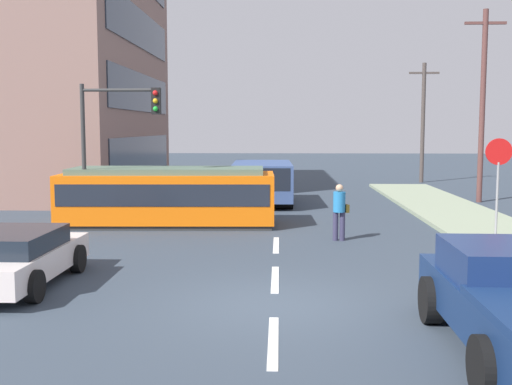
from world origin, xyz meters
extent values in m
plane|color=#333E4B|center=(0.00, 10.00, 0.00)|extent=(120.00, 120.00, 0.00)
cube|color=silver|center=(0.00, -2.00, 0.01)|extent=(0.16, 2.40, 0.01)
cube|color=silver|center=(0.00, 2.00, 0.01)|extent=(0.16, 2.40, 0.01)
cube|color=silver|center=(0.00, 6.00, 0.01)|extent=(0.16, 2.40, 0.01)
cube|color=silver|center=(0.00, 15.51, 0.01)|extent=(0.16, 2.40, 0.01)
cube|color=silver|center=(0.00, 21.51, 0.01)|extent=(0.16, 2.40, 0.01)
cube|color=#8C695F|center=(-14.10, 20.65, 6.40)|extent=(14.16, 15.27, 12.80)
cube|color=#2D3847|center=(-6.99, 20.65, 1.92)|extent=(0.06, 12.98, 1.92)
cube|color=#2D3847|center=(-6.99, 20.65, 5.12)|extent=(0.06, 12.98, 1.92)
cube|color=#2D3847|center=(-6.99, 20.65, 8.32)|extent=(0.06, 12.98, 1.92)
cube|color=orange|center=(-3.71, 9.51, 0.96)|extent=(7.27, 2.74, 1.62)
cube|color=#2D2D2D|center=(-3.71, 9.51, 0.07)|extent=(7.12, 2.61, 0.15)
cube|color=#4F6755|center=(-3.71, 9.51, 1.87)|extent=(6.54, 2.34, 0.20)
cube|color=#1E232D|center=(-3.71, 9.51, 1.16)|extent=(6.98, 2.77, 0.71)
cube|color=#3A5287|center=(-0.66, 15.50, 1.05)|extent=(2.62, 5.10, 1.51)
cube|color=black|center=(-0.60, 13.03, 1.28)|extent=(2.25, 0.17, 0.91)
cube|color=black|center=(-0.66, 15.50, 1.33)|extent=(2.64, 4.34, 0.60)
cylinder|color=black|center=(-0.62, 13.89, 0.45)|extent=(2.57, 0.96, 0.90)
cylinder|color=black|center=(-0.70, 17.12, 0.45)|extent=(2.57, 0.96, 0.90)
cylinder|color=#32304C|center=(1.75, 6.81, 0.42)|extent=(0.16, 0.16, 0.85)
cylinder|color=#32304C|center=(1.95, 6.81, 0.42)|extent=(0.16, 0.16, 0.85)
cylinder|color=#2373B2|center=(1.85, 6.81, 1.15)|extent=(0.36, 0.36, 0.60)
sphere|color=tan|center=(1.85, 6.81, 1.56)|extent=(0.22, 0.22, 0.22)
cube|color=#504117|center=(2.07, 6.86, 0.95)|extent=(0.16, 0.22, 0.24)
cylinder|color=black|center=(2.67, -0.96, 0.40)|extent=(0.29, 0.80, 0.80)
cylinder|color=black|center=(2.62, -3.96, 0.40)|extent=(0.29, 0.80, 0.80)
cube|color=silver|center=(-5.42, 1.24, 0.52)|extent=(1.74, 4.21, 0.55)
cube|color=black|center=(-5.42, 1.09, 0.99)|extent=(1.60, 2.32, 0.40)
cylinder|color=black|center=(-6.28, 2.50, 0.32)|extent=(0.22, 0.64, 0.64)
cylinder|color=black|center=(-4.55, 2.50, 0.32)|extent=(0.22, 0.64, 0.64)
cylinder|color=black|center=(-4.56, -0.03, 0.32)|extent=(0.22, 0.64, 0.64)
cylinder|color=gray|center=(6.34, 6.57, 1.24)|extent=(0.07, 0.07, 2.20)
cylinder|color=red|center=(6.34, 6.57, 2.64)|extent=(0.76, 0.04, 0.76)
cylinder|color=#333333|center=(-6.25, 8.48, 2.36)|extent=(0.14, 0.14, 4.72)
cylinder|color=#333333|center=(-5.05, 8.48, 4.52)|extent=(2.39, 0.10, 0.10)
cube|color=black|center=(-3.86, 8.48, 4.17)|extent=(0.28, 0.24, 0.84)
sphere|color=red|center=(-3.86, 8.35, 4.42)|extent=(0.16, 0.16, 0.16)
sphere|color=gold|center=(-3.86, 8.35, 4.17)|extent=(0.16, 0.16, 0.16)
sphere|color=green|center=(-3.86, 8.35, 3.92)|extent=(0.16, 0.16, 0.16)
cylinder|color=brown|center=(9.04, 16.63, 4.23)|extent=(0.24, 0.24, 8.46)
cube|color=brown|center=(9.04, 16.63, 7.86)|extent=(1.80, 0.12, 0.12)
cylinder|color=#4A403C|center=(8.76, 26.76, 3.60)|extent=(0.24, 0.24, 7.20)
cube|color=#4A403C|center=(8.76, 26.76, 6.60)|extent=(1.80, 0.12, 0.12)
camera|label=1|loc=(0.09, -11.38, 3.32)|focal=43.58mm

